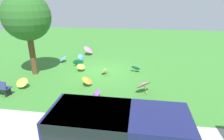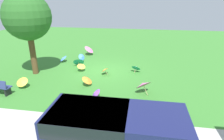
% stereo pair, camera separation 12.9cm
% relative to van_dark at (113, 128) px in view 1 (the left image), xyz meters
% --- Properties ---
extents(ground, '(40.00, 40.00, 0.00)m').
position_rel_van_dark_xyz_m(ground, '(1.86, -7.46, -0.91)').
color(ground, '#387A2D').
extents(van_dark, '(4.61, 2.13, 1.53)m').
position_rel_van_dark_xyz_m(van_dark, '(0.00, 0.00, 0.00)').
color(van_dark, '#191E4C').
rests_on(van_dark, ground).
extents(shade_tree, '(3.02, 3.02, 5.37)m').
position_rel_van_dark_xyz_m(shade_tree, '(6.40, -6.21, 2.91)').
color(shade_tree, brown).
rests_on(shade_tree, ground).
extents(parasol_blue_0, '(0.64, 0.68, 0.54)m').
position_rel_van_dark_xyz_m(parasol_blue_0, '(4.12, -9.65, -0.64)').
color(parasol_blue_0, tan).
rests_on(parasol_blue_0, ground).
extents(parasol_teal_0, '(0.83, 0.79, 0.60)m').
position_rel_van_dark_xyz_m(parasol_teal_0, '(-0.54, -7.61, -0.57)').
color(parasol_teal_0, tan).
rests_on(parasol_teal_0, ground).
extents(parasol_teal_1, '(1.00, 0.89, 0.72)m').
position_rel_van_dark_xyz_m(parasol_teal_1, '(3.93, -8.24, -0.55)').
color(parasol_teal_1, tan).
rests_on(parasol_teal_1, ground).
extents(parasol_yellow_0, '(0.80, 0.80, 0.56)m').
position_rel_van_dark_xyz_m(parasol_yellow_0, '(3.35, -7.11, -0.52)').
color(parasol_yellow_0, tan).
rests_on(parasol_yellow_0, ground).
extents(parasol_pink_0, '(1.16, 1.15, 0.85)m').
position_rel_van_dark_xyz_m(parasol_pink_0, '(-1.04, -4.47, -0.39)').
color(parasol_pink_0, tan).
rests_on(parasol_pink_0, ground).
extents(parasol_blue_3, '(0.82, 0.86, 0.56)m').
position_rel_van_dark_xyz_m(parasol_blue_3, '(5.51, -8.92, -0.59)').
color(parasol_blue_3, tan).
rests_on(parasol_blue_3, ground).
extents(parasol_orange_0, '(0.67, 0.71, 0.55)m').
position_rel_van_dark_xyz_m(parasol_orange_0, '(1.59, -6.80, -0.58)').
color(parasol_orange_0, tan).
rests_on(parasol_orange_0, ground).
extents(parasol_pink_1, '(0.91, 0.99, 0.89)m').
position_rel_van_dark_xyz_m(parasol_pink_1, '(3.89, -11.23, -0.35)').
color(parasol_pink_1, tan).
rests_on(parasol_pink_1, ground).
extents(parasol_purple_1, '(0.72, 0.77, 0.55)m').
position_rel_van_dark_xyz_m(parasol_purple_1, '(1.44, -3.45, -0.63)').
color(parasol_purple_1, tan).
rests_on(parasol_purple_1, ground).
extents(parasol_yellow_2, '(0.66, 0.60, 0.63)m').
position_rel_van_dark_xyz_m(parasol_yellow_2, '(5.93, -3.94, -0.51)').
color(parasol_yellow_2, tan).
rests_on(parasol_yellow_2, ground).
extents(parasol_orange_1, '(0.72, 0.74, 0.62)m').
position_rel_van_dark_xyz_m(parasol_orange_1, '(2.24, -4.86, -0.52)').
color(parasol_orange_1, tan).
rests_on(parasol_orange_1, ground).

